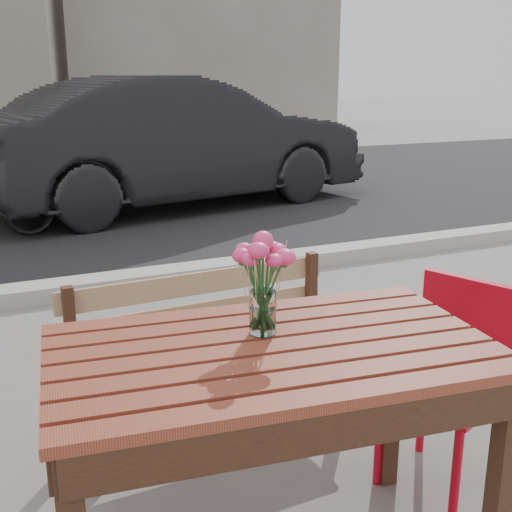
% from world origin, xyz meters
% --- Properties ---
extents(street, '(30.00, 8.12, 0.12)m').
position_xyz_m(street, '(0.00, 5.06, 0.03)').
color(street, black).
rests_on(street, ground).
extents(main_table, '(1.40, 0.92, 0.81)m').
position_xyz_m(main_table, '(-0.06, -0.10, 0.68)').
color(main_table, maroon).
rests_on(main_table, ground).
extents(main_bench, '(1.27, 0.42, 0.78)m').
position_xyz_m(main_bench, '(0.06, 0.81, 0.48)').
color(main_bench, olive).
rests_on(main_bench, ground).
extents(red_chair, '(0.53, 0.53, 0.82)m').
position_xyz_m(red_chair, '(0.82, 0.09, 0.48)').
color(red_chair, '#AD0717').
rests_on(red_chair, ground).
extents(main_vase, '(0.18, 0.18, 0.33)m').
position_xyz_m(main_vase, '(-0.05, -0.00, 1.01)').
color(main_vase, white).
rests_on(main_vase, main_table).
extents(parked_car, '(5.05, 2.55, 1.59)m').
position_xyz_m(parked_car, '(1.57, 5.99, 0.79)').
color(parked_car, black).
rests_on(parked_car, ground).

